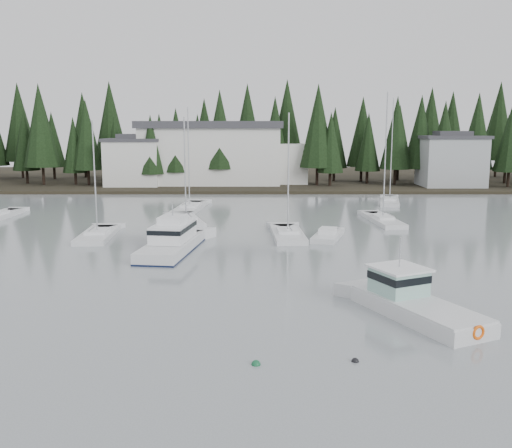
{
  "coord_description": "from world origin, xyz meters",
  "views": [
    {
      "loc": [
        2.97,
        -18.76,
        10.54
      ],
      "look_at": [
        2.97,
        28.02,
        2.5
      ],
      "focal_mm": 40.0,
      "sensor_mm": 36.0,
      "label": 1
    }
  ],
  "objects": [
    {
      "name": "sailboat_0",
      "position": [
        6.04,
        35.32,
        0.06
      ],
      "size": [
        3.3,
        8.99,
        12.34
      ],
      "rotation": [
        0.0,
        0.0,
        1.62
      ],
      "color": "silver",
      "rests_on": "ground"
    },
    {
      "name": "house_west",
      "position": [
        -18.0,
        79.0,
        4.65
      ],
      "size": [
        9.54,
        7.42,
        8.75
      ],
      "color": "silver",
      "rests_on": "ground"
    },
    {
      "name": "far_shore_land",
      "position": [
        0.0,
        97.0,
        0.0
      ],
      "size": [
        240.0,
        54.0,
        1.0
      ],
      "primitive_type": "cube",
      "color": "black",
      "rests_on": "ground"
    },
    {
      "name": "harbor_inn",
      "position": [
        -2.96,
        82.34,
        5.78
      ],
      "size": [
        29.5,
        11.5,
        10.9
      ],
      "color": "silver",
      "rests_on": "ground"
    },
    {
      "name": "sailboat_2",
      "position": [
        -4.74,
        43.11,
        0.06
      ],
      "size": [
        5.22,
        9.08,
        12.08
      ],
      "rotation": [
        0.0,
        0.0,
        1.85
      ],
      "color": "silver",
      "rests_on": "ground"
    },
    {
      "name": "cabin_cruiser_center",
      "position": [
        -4.18,
        28.79,
        0.7
      ],
      "size": [
        4.78,
        11.21,
        4.67
      ],
      "rotation": [
        0.0,
        0.0,
        1.44
      ],
      "color": "silver",
      "rests_on": "ground"
    },
    {
      "name": "runabout_1",
      "position": [
        9.79,
        34.43,
        0.13
      ],
      "size": [
        3.89,
        6.35,
        1.42
      ],
      "rotation": [
        0.0,
        0.0,
        1.27
      ],
      "color": "silver",
      "rests_on": "ground"
    },
    {
      "name": "house_east_a",
      "position": [
        36.0,
        78.0,
        4.9
      ],
      "size": [
        10.6,
        8.48,
        9.25
      ],
      "color": "#999EA0",
      "rests_on": "ground"
    },
    {
      "name": "lobster_boat_teal",
      "position": [
        11.82,
        12.09,
        0.58
      ],
      "size": [
        6.44,
        9.19,
        4.85
      ],
      "rotation": [
        0.0,
        0.0,
        2.01
      ],
      "color": "silver",
      "rests_on": "ground"
    },
    {
      "name": "sailboat_5",
      "position": [
        17.1,
        43.78,
        0.09
      ],
      "size": [
        3.26,
        9.96,
        14.74
      ],
      "rotation": [
        0.0,
        0.0,
        1.65
      ],
      "color": "silver",
      "rests_on": "ground"
    },
    {
      "name": "sailboat_6",
      "position": [
        -12.26,
        34.94,
        0.06
      ],
      "size": [
        3.33,
        8.66,
        11.63
      ],
      "rotation": [
        0.0,
        0.0,
        1.63
      ],
      "color": "silver",
      "rests_on": "ground"
    },
    {
      "name": "ground",
      "position": [
        0.0,
        0.0,
        0.0
      ],
      "size": [
        260.0,
        260.0,
        0.0
      ],
      "primitive_type": "plane",
      "color": "gray",
      "rests_on": "ground"
    },
    {
      "name": "conifer_treeline",
      "position": [
        0.0,
        86.0,
        0.0
      ],
      "size": [
        200.0,
        22.0,
        20.0
      ],
      "primitive_type": null,
      "color": "black",
      "rests_on": "ground"
    },
    {
      "name": "mooring_buoy_dark",
      "position": [
        7.47,
        5.66,
        0.0
      ],
      "size": [
        0.35,
        0.35,
        0.35
      ],
      "primitive_type": "sphere",
      "color": "black",
      "rests_on": "ground"
    },
    {
      "name": "sailboat_1",
      "position": [
        -5.53,
        53.34,
        0.06
      ],
      "size": [
        3.79,
        11.07,
        13.5
      ],
      "rotation": [
        0.0,
        0.0,
        1.48
      ],
      "color": "silver",
      "rests_on": "ground"
    },
    {
      "name": "mooring_buoy_green",
      "position": [
        2.97,
        5.31,
        0.0
      ],
      "size": [
        0.42,
        0.42,
        0.42
      ],
      "primitive_type": "sphere",
      "color": "#145933",
      "rests_on": "ground"
    },
    {
      "name": "sailboat_7",
      "position": [
        21.58,
        59.94,
        0.09
      ],
      "size": [
        4.43,
        9.68,
        14.87
      ],
      "rotation": [
        0.0,
        0.0,
        1.36
      ],
      "color": "silver",
      "rests_on": "ground"
    }
  ]
}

